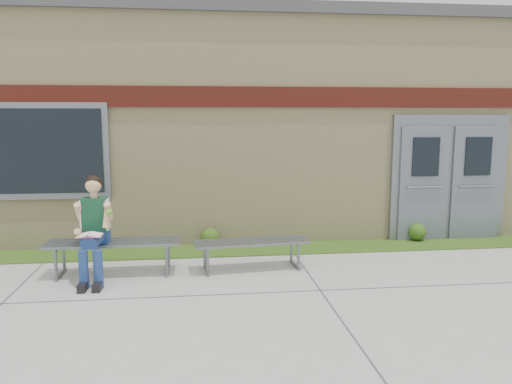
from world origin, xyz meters
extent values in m
plane|color=#9E9E99|center=(0.00, 0.00, 0.00)|extent=(80.00, 80.00, 0.00)
cube|color=#2D5115|center=(0.00, 2.60, 0.01)|extent=(16.00, 0.80, 0.02)
cube|color=beige|center=(0.00, 6.00, 2.00)|extent=(16.00, 6.00, 4.00)
cube|color=#3F3F42|center=(0.00, 6.00, 4.10)|extent=(16.20, 6.20, 0.20)
cube|color=maroon|center=(0.00, 2.97, 2.60)|extent=(16.00, 0.06, 0.35)
cube|color=slate|center=(-3.00, 2.96, 1.70)|extent=(1.90, 0.08, 1.60)
cube|color=black|center=(-3.00, 2.92, 1.70)|extent=(1.70, 0.04, 1.40)
cube|color=slate|center=(4.00, 2.96, 1.15)|extent=(2.20, 0.08, 2.30)
cube|color=slate|center=(3.50, 2.91, 1.05)|extent=(0.92, 0.06, 2.10)
cube|color=slate|center=(4.50, 2.91, 1.05)|extent=(0.92, 0.06, 2.10)
cube|color=slate|center=(-1.80, 1.53, 0.48)|extent=(1.90, 0.53, 0.04)
cube|color=slate|center=(-2.56, 1.53, 0.22)|extent=(0.05, 0.53, 0.43)
cube|color=slate|center=(-1.04, 1.53, 0.22)|extent=(0.05, 0.53, 0.43)
cube|color=slate|center=(0.20, 1.53, 0.42)|extent=(1.73, 0.64, 0.03)
cube|color=slate|center=(-0.48, 1.53, 0.19)|extent=(0.09, 0.47, 0.39)
cube|color=slate|center=(0.87, 1.53, 0.19)|extent=(0.09, 0.47, 0.39)
cube|color=navy|center=(-2.03, 1.47, 0.58)|extent=(0.36, 0.26, 0.17)
cube|color=#0F3928|center=(-2.03, 1.45, 0.90)|extent=(0.34, 0.21, 0.48)
sphere|color=#E1AC7C|center=(-2.03, 1.44, 1.32)|extent=(0.22, 0.22, 0.22)
sphere|color=black|center=(-2.03, 1.46, 1.34)|extent=(0.23, 0.23, 0.23)
cylinder|color=navy|center=(-2.13, 1.20, 0.60)|extent=(0.16, 0.44, 0.16)
cylinder|color=navy|center=(-1.94, 1.20, 0.60)|extent=(0.16, 0.44, 0.16)
cylinder|color=navy|center=(-2.11, 0.95, 0.26)|extent=(0.13, 0.13, 0.53)
cylinder|color=navy|center=(-1.92, 0.95, 0.26)|extent=(0.13, 0.13, 0.53)
cube|color=black|center=(-2.11, 0.88, 0.05)|extent=(0.11, 0.27, 0.11)
cube|color=black|center=(-1.92, 0.87, 0.05)|extent=(0.11, 0.27, 0.11)
cylinder|color=#E1AC7C|center=(-2.23, 1.39, 0.97)|extent=(0.10, 0.24, 0.28)
cylinder|color=#E1AC7C|center=(-1.83, 1.39, 0.97)|extent=(0.10, 0.24, 0.28)
cube|color=white|center=(-2.04, 1.08, 0.70)|extent=(0.33, 0.23, 0.02)
cube|color=#BC466F|center=(-2.04, 1.08, 0.69)|extent=(0.33, 0.25, 0.01)
sphere|color=#58BD32|center=(-1.80, 1.24, 0.98)|extent=(0.09, 0.09, 0.09)
sphere|color=#2D5115|center=(-0.39, 2.85, 0.18)|extent=(0.33, 0.33, 0.33)
sphere|color=#2D5115|center=(3.39, 2.85, 0.18)|extent=(0.32, 0.32, 0.32)
camera|label=1|loc=(-0.58, -5.66, 2.29)|focal=35.00mm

